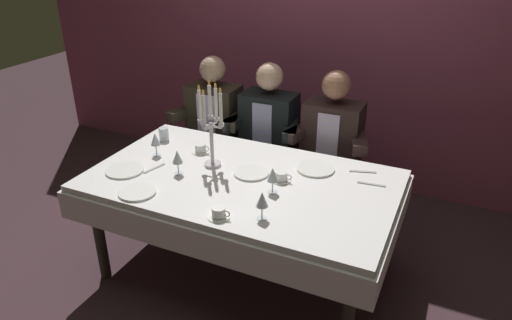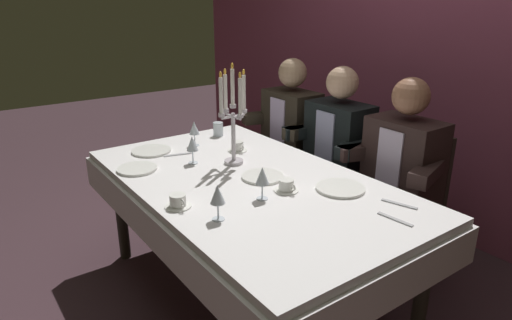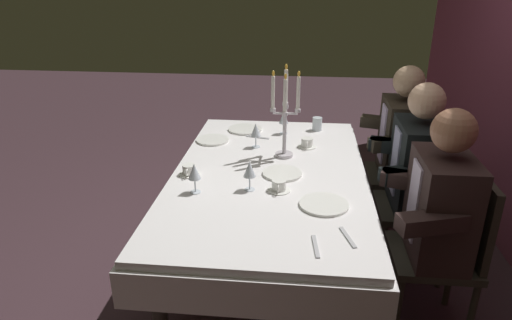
{
  "view_description": "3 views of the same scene",
  "coord_description": "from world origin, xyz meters",
  "px_view_note": "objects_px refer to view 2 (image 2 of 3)",
  "views": [
    {
      "loc": [
        1.17,
        -2.31,
        2.14
      ],
      "look_at": [
        0.12,
        -0.04,
        0.91
      ],
      "focal_mm": 33.08,
      "sensor_mm": 36.0,
      "label": 1
    },
    {
      "loc": [
        1.82,
        -1.25,
        1.65
      ],
      "look_at": [
        0.08,
        -0.0,
        0.87
      ],
      "focal_mm": 31.48,
      "sensor_mm": 36.0,
      "label": 2
    },
    {
      "loc": [
        2.42,
        0.17,
        1.83
      ],
      "look_at": [
        0.08,
        -0.07,
        0.84
      ],
      "focal_mm": 32.11,
      "sensor_mm": 36.0,
      "label": 3
    }
  ],
  "objects_px": {
    "dinner_plate_0": "(263,177)",
    "wine_glass_1": "(192,144)",
    "coffee_cup_2": "(237,147)",
    "seated_diner_0": "(292,126)",
    "wine_glass_0": "(194,129)",
    "coffee_cup_0": "(178,202)",
    "seated_diner_2": "(404,163)",
    "seated_diner_1": "(339,142)",
    "candelabra": "(233,118)",
    "dinner_plate_2": "(340,188)",
    "water_tumbler_0": "(218,129)",
    "dinner_plate_3": "(152,151)",
    "dining_table": "(248,199)",
    "wine_glass_2": "(262,176)",
    "coffee_cup_1": "(286,186)",
    "dinner_plate_1": "(137,169)",
    "wine_glass_3": "(218,195)"
  },
  "relations": [
    {
      "from": "dinner_plate_2",
      "to": "water_tumbler_0",
      "type": "relative_size",
      "value": 2.59
    },
    {
      "from": "dining_table",
      "to": "wine_glass_2",
      "type": "bearing_deg",
      "value": -19.0
    },
    {
      "from": "dinner_plate_1",
      "to": "wine_glass_1",
      "type": "height_order",
      "value": "wine_glass_1"
    },
    {
      "from": "dinner_plate_0",
      "to": "wine_glass_0",
      "type": "bearing_deg",
      "value": -177.83
    },
    {
      "from": "dinner_plate_0",
      "to": "seated_diner_2",
      "type": "relative_size",
      "value": 0.18
    },
    {
      "from": "seated_diner_0",
      "to": "seated_diner_2",
      "type": "distance_m",
      "value": 1.01
    },
    {
      "from": "dining_table",
      "to": "seated_diner_1",
      "type": "height_order",
      "value": "seated_diner_1"
    },
    {
      "from": "wine_glass_1",
      "to": "seated_diner_1",
      "type": "distance_m",
      "value": 1.03
    },
    {
      "from": "wine_glass_0",
      "to": "wine_glass_3",
      "type": "distance_m",
      "value": 1.06
    },
    {
      "from": "dining_table",
      "to": "dinner_plate_3",
      "type": "distance_m",
      "value": 0.77
    },
    {
      "from": "wine_glass_1",
      "to": "wine_glass_3",
      "type": "bearing_deg",
      "value": -19.78
    },
    {
      "from": "candelabra",
      "to": "wine_glass_1",
      "type": "bearing_deg",
      "value": -125.86
    },
    {
      "from": "seated_diner_0",
      "to": "seated_diner_1",
      "type": "distance_m",
      "value": 0.49
    },
    {
      "from": "coffee_cup_1",
      "to": "wine_glass_1",
      "type": "bearing_deg",
      "value": -163.4
    },
    {
      "from": "dinner_plate_0",
      "to": "dinner_plate_3",
      "type": "bearing_deg",
      "value": -157.7
    },
    {
      "from": "dinner_plate_0",
      "to": "wine_glass_1",
      "type": "xyz_separation_m",
      "value": [
        -0.42,
        -0.19,
        0.11
      ]
    },
    {
      "from": "wine_glass_2",
      "to": "candelabra",
      "type": "bearing_deg",
      "value": 162.03
    },
    {
      "from": "coffee_cup_2",
      "to": "seated_diner_0",
      "type": "xyz_separation_m",
      "value": [
        -0.26,
        0.67,
        -0.03
      ]
    },
    {
      "from": "candelabra",
      "to": "dinner_plate_1",
      "type": "xyz_separation_m",
      "value": [
        -0.23,
        -0.5,
        -0.27
      ]
    },
    {
      "from": "dining_table",
      "to": "wine_glass_0",
      "type": "bearing_deg",
      "value": 175.67
    },
    {
      "from": "water_tumbler_0",
      "to": "seated_diner_0",
      "type": "xyz_separation_m",
      "value": [
        0.09,
        0.59,
        -0.05
      ]
    },
    {
      "from": "wine_glass_0",
      "to": "wine_glass_1",
      "type": "height_order",
      "value": "same"
    },
    {
      "from": "dinner_plate_2",
      "to": "coffee_cup_0",
      "type": "distance_m",
      "value": 0.81
    },
    {
      "from": "dinner_plate_1",
      "to": "seated_diner_1",
      "type": "relative_size",
      "value": 0.18
    },
    {
      "from": "dinner_plate_2",
      "to": "coffee_cup_2",
      "type": "xyz_separation_m",
      "value": [
        -0.81,
        -0.09,
        0.02
      ]
    },
    {
      "from": "wine_glass_0",
      "to": "coffee_cup_0",
      "type": "bearing_deg",
      "value": -33.32
    },
    {
      "from": "candelabra",
      "to": "seated_diner_2",
      "type": "xyz_separation_m",
      "value": [
        0.57,
        0.81,
        -0.28
      ]
    },
    {
      "from": "candelabra",
      "to": "dinner_plate_2",
      "type": "relative_size",
      "value": 2.35
    },
    {
      "from": "wine_glass_1",
      "to": "water_tumbler_0",
      "type": "relative_size",
      "value": 1.72
    },
    {
      "from": "wine_glass_0",
      "to": "seated_diner_0",
      "type": "distance_m",
      "value": 0.84
    },
    {
      "from": "candelabra",
      "to": "water_tumbler_0",
      "type": "bearing_deg",
      "value": 157.82
    },
    {
      "from": "coffee_cup_1",
      "to": "coffee_cup_2",
      "type": "distance_m",
      "value": 0.68
    },
    {
      "from": "dinner_plate_1",
      "to": "wine_glass_1",
      "type": "relative_size",
      "value": 1.36
    },
    {
      "from": "dinner_plate_0",
      "to": "seated_diner_2",
      "type": "bearing_deg",
      "value": 69.88
    },
    {
      "from": "dining_table",
      "to": "seated_diner_2",
      "type": "bearing_deg",
      "value": 69.7
    },
    {
      "from": "dinner_plate_2",
      "to": "coffee_cup_1",
      "type": "xyz_separation_m",
      "value": [
        -0.14,
        -0.23,
        0.02
      ]
    },
    {
      "from": "wine_glass_2",
      "to": "coffee_cup_1",
      "type": "height_order",
      "value": "wine_glass_2"
    },
    {
      "from": "seated_diner_0",
      "to": "wine_glass_3",
      "type": "bearing_deg",
      "value": -51.62
    },
    {
      "from": "dinner_plate_0",
      "to": "wine_glass_1",
      "type": "relative_size",
      "value": 1.38
    },
    {
      "from": "coffee_cup_2",
      "to": "seated_diner_1",
      "type": "height_order",
      "value": "seated_diner_1"
    },
    {
      "from": "wine_glass_2",
      "to": "coffee_cup_2",
      "type": "xyz_separation_m",
      "value": [
        -0.67,
        0.3,
        -0.09
      ]
    },
    {
      "from": "dinner_plate_0",
      "to": "water_tumbler_0",
      "type": "distance_m",
      "value": 0.84
    },
    {
      "from": "dining_table",
      "to": "wine_glass_0",
      "type": "relative_size",
      "value": 11.83
    },
    {
      "from": "dinner_plate_3",
      "to": "water_tumbler_0",
      "type": "xyz_separation_m",
      "value": [
        -0.06,
        0.52,
        0.04
      ]
    },
    {
      "from": "dinner_plate_1",
      "to": "coffee_cup_0",
      "type": "height_order",
      "value": "coffee_cup_0"
    },
    {
      "from": "seated_diner_2",
      "to": "wine_glass_0",
      "type": "bearing_deg",
      "value": -140.18
    },
    {
      "from": "dining_table",
      "to": "dinner_plate_1",
      "type": "relative_size",
      "value": 8.72
    },
    {
      "from": "dinner_plate_0",
      "to": "dinner_plate_3",
      "type": "xyz_separation_m",
      "value": [
        -0.75,
        -0.31,
        0.0
      ]
    },
    {
      "from": "water_tumbler_0",
      "to": "seated_diner_2",
      "type": "bearing_deg",
      "value": 28.29
    },
    {
      "from": "wine_glass_0",
      "to": "dining_table",
      "type": "bearing_deg",
      "value": -4.33
    }
  ]
}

